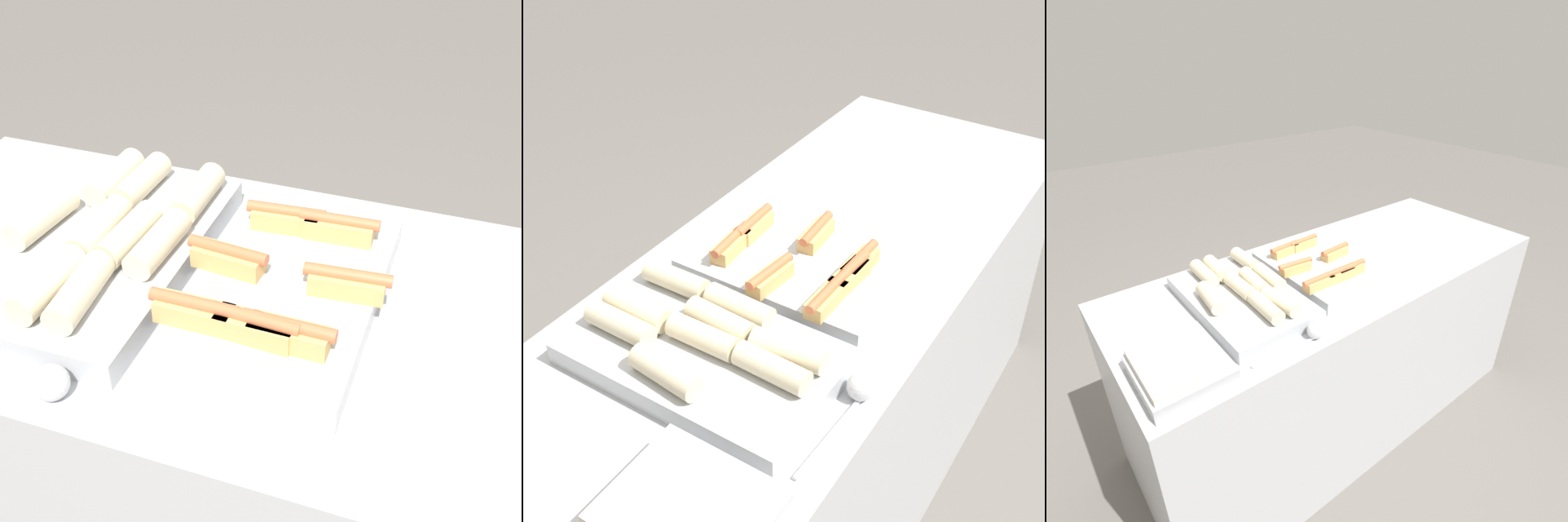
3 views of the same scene
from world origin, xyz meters
TOP-DOWN VIEW (x-y plane):
  - counter at (0.00, 0.00)m, footprint 1.89×0.74m
  - tray_hotdogs at (-0.12, -0.00)m, footprint 0.35×0.50m
  - tray_wraps at (-0.46, 0.01)m, footprint 0.34×0.55m
  - serving_spoon_near at (-0.39, -0.31)m, footprint 0.27×0.06m

SIDE VIEW (x-z plane):
  - counter at x=0.00m, z-range 0.00..0.85m
  - serving_spoon_near at x=-0.39m, z-range 0.85..0.91m
  - tray_hotdogs at x=-0.12m, z-range 0.84..0.94m
  - tray_wraps at x=-0.46m, z-range 0.84..0.95m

